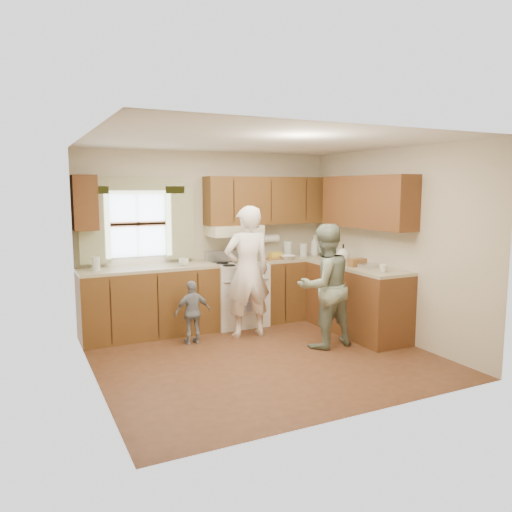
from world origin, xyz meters
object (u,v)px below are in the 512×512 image
woman_left (247,272)px  child (193,312)px  woman_right (324,286)px  stove (237,293)px

woman_left → child: woman_left is taller
child → woman_right: bearing=148.0°
woman_left → woman_right: size_ratio=1.13×
woman_right → child: size_ratio=1.90×
stove → child: bearing=-146.4°
woman_right → woman_left: bearing=-54.8°
woman_left → child: (-0.77, 0.00, -0.47)m
woman_right → child: (-1.44, 0.84, -0.37)m
woman_right → stove: bearing=-72.0°
stove → child: (-0.88, -0.59, -0.06)m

